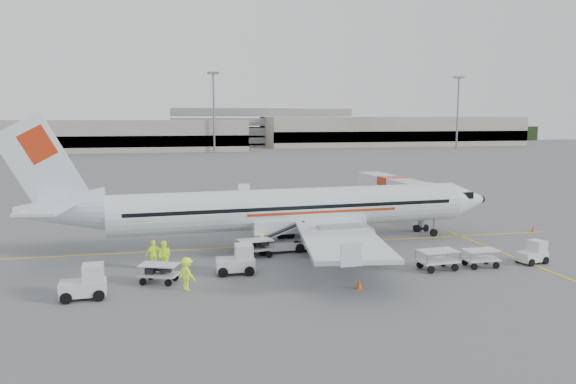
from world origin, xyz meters
name	(u,v)px	position (x,y,z in m)	size (l,w,h in m)	color
ground	(294,245)	(0.00, 0.00, 0.00)	(360.00, 360.00, 0.00)	#56595B
stripe_lead	(294,244)	(0.00, 0.00, 0.01)	(44.00, 0.20, 0.01)	yellow
stripe_cross	(521,260)	(14.00, -8.00, 0.01)	(0.20, 20.00, 0.01)	yellow
terminal_west	(51,136)	(-40.00, 130.00, 4.50)	(110.00, 22.00, 9.00)	gray
terminal_east	(392,131)	(70.00, 145.00, 5.00)	(90.00, 26.00, 10.00)	gray
parking_garage	(259,125)	(25.00, 160.00, 7.00)	(62.00, 24.00, 14.00)	slate
treeline	(187,136)	(0.00, 175.00, 3.00)	(300.00, 3.00, 6.00)	black
mast_center	(214,113)	(5.00, 118.00, 11.00)	(3.20, 1.20, 22.00)	slate
mast_east	(458,113)	(80.00, 118.00, 11.00)	(3.20, 1.20, 22.00)	slate
aircraft	(293,181)	(-0.11, -0.29, 4.90)	(35.55, 27.86, 9.80)	silver
jet_bridge	(392,199)	(11.48, 8.10, 2.06)	(2.94, 15.67, 4.11)	silver
belt_loader	(279,233)	(-1.59, -2.00, 1.35)	(5.00, 1.87, 2.71)	silver
tug_fore	(532,252)	(14.17, -8.91, 0.76)	(1.96, 1.12, 1.51)	silver
tug_mid	(235,259)	(-5.41, -7.05, 0.91)	(2.37, 1.36, 1.83)	silver
tug_aft	(83,282)	(-13.98, -10.12, 0.92)	(2.38, 1.37, 1.84)	silver
cart_loaded_a	(255,248)	(-3.50, -3.08, 0.62)	(2.36, 1.40, 1.23)	silver
cart_loaded_b	(159,273)	(-10.02, -8.05, 0.57)	(2.20, 1.30, 1.15)	silver
cart_empty_a	(438,260)	(7.27, -9.01, 0.65)	(2.48, 1.47, 1.29)	silver
cart_empty_b	(481,258)	(10.32, -9.00, 0.58)	(2.23, 1.32, 1.17)	silver
cone_nose	(533,228)	(21.08, 0.34, 0.28)	(0.35, 0.35, 0.57)	#E44B12
cone_port	(303,216)	(3.41, 10.63, 0.29)	(0.35, 0.35, 0.58)	#E44B12
cone_stbd	(359,284)	(1.03, -11.69, 0.29)	(0.36, 0.36, 0.58)	#E44B12
crew_a	(263,241)	(-2.77, -2.01, 0.85)	(0.62, 0.41, 1.71)	#D2FF22
crew_b	(165,255)	(-9.67, -5.15, 0.94)	(0.91, 0.71, 1.88)	#D2FF22
crew_c	(187,274)	(-8.48, -9.80, 0.94)	(1.21, 0.70, 1.88)	#D2FF22
crew_d	(154,255)	(-10.33, -4.81, 0.94)	(1.10, 0.46, 1.88)	#D2FF22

